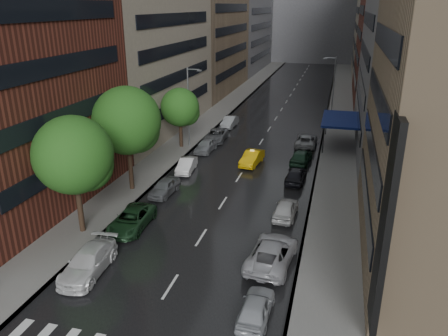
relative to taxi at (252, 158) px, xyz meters
The scene contains 16 objects.
ground 25.92m from the taxi, 91.06° to the right, with size 220.00×220.00×0.00m, color gray.
road 24.11m from the taxi, 91.14° to the left, with size 14.00×140.00×0.01m, color black.
sidewalk_left 25.90m from the taxi, 111.48° to the left, with size 4.00×140.00×0.15m, color gray.
sidewalk_right 25.57m from the taxi, 70.53° to the left, with size 4.00×140.00×0.15m, color gray.
buildings_left 39.42m from the taxi, 115.21° to the left, with size 8.00×108.00×38.00m.
buildings_right 36.93m from the taxi, 64.76° to the left, with size 8.05×109.10×36.00m.
building_far 93.36m from the taxi, 90.30° to the left, with size 40.00×14.00×32.00m, color slate.
tree_near 20.29m from the taxi, 117.59° to the right, with size 5.47×5.47×8.72m.
tree_mid 14.18m from the taxi, 134.28° to the right, with size 5.85×5.85×9.33m.
tree_far 10.53m from the taxi, 158.99° to the left, with size 4.36×4.36×6.95m.
taxi is the anchor object (origin of this frame).
parked_cars_left 8.09m from the taxi, 136.59° to the right, with size 2.52×40.50×1.50m.
parked_cars_right 8.96m from the taxi, 56.67° to the right, with size 3.09×35.58×1.57m.
street_lamp_left 10.07m from the taxi, 153.46° to the left, with size 1.74×0.22×9.00m.
street_lamp_right 20.84m from the taxi, 69.23° to the left, with size 1.74×0.22×9.00m.
awning 12.68m from the taxi, 46.93° to the left, with size 4.00×8.00×3.12m.
Camera 1 is at (8.64, -16.12, 15.65)m, focal length 35.00 mm.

